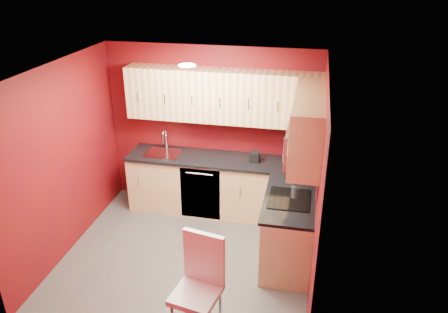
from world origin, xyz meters
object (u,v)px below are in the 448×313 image
at_px(sink, 163,151).
at_px(microwave, 303,144).
at_px(napkin_holder, 255,157).
at_px(paper_towel, 297,174).
at_px(dining_chair, 196,290).
at_px(coffee_maker, 296,155).

bearing_deg(sink, microwave, -25.60).
xyz_separation_m(napkin_holder, paper_towel, (0.63, -0.52, 0.05)).
bearing_deg(napkin_holder, dining_chair, -95.83).
bearing_deg(coffee_maker, sink, -161.96).
relative_size(microwave, napkin_holder, 5.24).
distance_m(coffee_maker, paper_towel, 0.54).
height_order(sink, coffee_maker, sink).
height_order(paper_towel, dining_chair, paper_towel).
relative_size(coffee_maker, paper_towel, 1.24).
bearing_deg(sink, dining_chair, -64.19).
relative_size(sink, napkin_holder, 3.58).
distance_m(microwave, paper_towel, 0.78).
xyz_separation_m(coffee_maker, paper_towel, (0.05, -0.54, -0.03)).
bearing_deg(dining_chair, napkin_holder, 95.30).
bearing_deg(microwave, dining_chair, -123.65).
xyz_separation_m(sink, paper_towel, (2.03, -0.54, 0.09)).
height_order(coffee_maker, paper_towel, coffee_maker).
distance_m(microwave, napkin_holder, 1.38).
xyz_separation_m(coffee_maker, napkin_holder, (-0.58, -0.02, -0.08)).
relative_size(coffee_maker, dining_chair, 0.28).
distance_m(sink, coffee_maker, 1.99).
relative_size(napkin_holder, paper_towel, 0.58).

